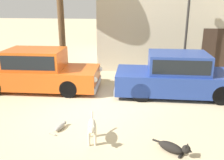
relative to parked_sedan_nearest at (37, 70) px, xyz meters
name	(u,v)px	position (x,y,z in m)	size (l,w,h in m)	color
ground_plane	(89,108)	(2.28, -1.55, -0.76)	(80.00, 80.00, 0.00)	#CCB78E
parked_sedan_nearest	(37,70)	(0.00, 0.00, 0.00)	(4.76, 1.87, 1.55)	#D15619
parked_sedan_second	(178,75)	(5.23, -0.03, -0.01)	(4.55, 1.77, 1.54)	navy
stray_dog_spotted	(92,127)	(2.78, -3.52, -0.35)	(0.30, 0.97, 0.64)	beige
stray_dog_tan	(174,148)	(4.68, -3.74, -0.62)	(0.86, 0.60, 0.34)	black
stray_cat	(60,127)	(1.81, -2.97, -0.69)	(0.33, 0.63, 0.15)	gray
street_lamp	(187,21)	(5.76, 2.04, 1.72)	(0.22, 0.22, 3.88)	#2D2B28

